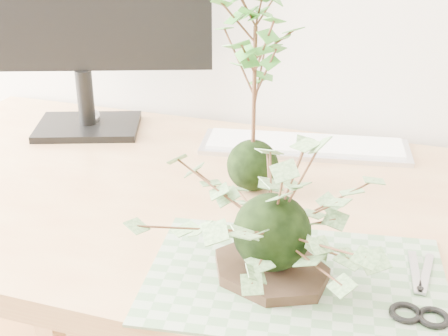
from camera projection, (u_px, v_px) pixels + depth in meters
The scene contains 9 objects.
desk at pixel (291, 254), 1.06m from camera, with size 1.60×0.70×0.74m.
cutting_mat at pixel (296, 279), 0.84m from camera, with size 0.40×0.27×0.00m, color #557C53.
stone_dish at pixel (270, 270), 0.84m from camera, with size 0.17×0.17×0.01m, color black.
ivy_kokedama at pixel (273, 199), 0.80m from camera, with size 0.33×0.33×0.21m.
maple_kokedama at pixel (255, 40), 0.98m from camera, with size 0.23×0.23×0.37m.
keyboard at pixel (305, 146), 1.25m from camera, with size 0.43×0.19×0.02m.
monitor at pixel (78, 0), 1.24m from camera, with size 0.51×0.23×0.47m.
foil_ball at pixel (90, 118), 1.35m from camera, with size 0.04×0.04×0.04m, color silver.
scissors at pixel (419, 305), 0.78m from camera, with size 0.08×0.17×0.01m.
Camera 1 is at (0.27, 0.34, 1.23)m, focal length 50.00 mm.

